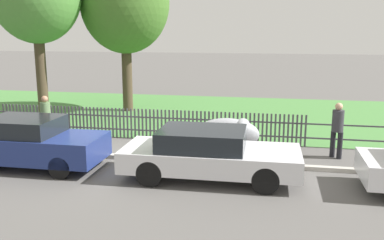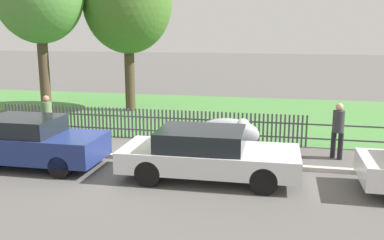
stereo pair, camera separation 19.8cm
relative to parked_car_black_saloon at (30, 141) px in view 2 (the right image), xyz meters
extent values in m
plane|color=#565451|center=(2.20, 1.10, -0.71)|extent=(120.00, 120.00, 0.00)
cube|color=#B2ADA3|center=(2.20, 1.20, -0.65)|extent=(31.26, 0.20, 0.12)
cube|color=#477F3D|center=(2.20, 8.71, -0.70)|extent=(31.26, 10.14, 0.01)
cube|color=#4C4C51|center=(2.20, 3.66, -0.41)|extent=(31.26, 0.03, 0.05)
cube|color=#4C4C51|center=(2.20, 3.66, 0.06)|extent=(31.26, 0.03, 0.05)
cube|color=#4C4C51|center=(-3.29, 3.64, -0.17)|extent=(0.06, 0.03, 1.07)
cube|color=#4C4C51|center=(-3.15, 3.64, -0.17)|extent=(0.06, 0.03, 1.07)
cube|color=#4C4C51|center=(-3.01, 3.64, -0.17)|extent=(0.06, 0.03, 1.07)
cube|color=#4C4C51|center=(-2.87, 3.64, -0.17)|extent=(0.06, 0.03, 1.07)
cube|color=#4C4C51|center=(-2.74, 3.64, -0.17)|extent=(0.06, 0.03, 1.07)
cube|color=#4C4C51|center=(-2.60, 3.64, -0.17)|extent=(0.06, 0.03, 1.07)
cube|color=#4C4C51|center=(-2.46, 3.64, -0.17)|extent=(0.06, 0.03, 1.07)
cube|color=#4C4C51|center=(-2.32, 3.64, -0.17)|extent=(0.06, 0.03, 1.07)
cube|color=#4C4C51|center=(-2.18, 3.64, -0.17)|extent=(0.06, 0.03, 1.07)
cube|color=#4C4C51|center=(-2.04, 3.64, -0.17)|extent=(0.06, 0.03, 1.07)
cube|color=#4C4C51|center=(-1.90, 3.64, -0.17)|extent=(0.06, 0.03, 1.07)
cube|color=#4C4C51|center=(-1.76, 3.64, -0.17)|extent=(0.06, 0.03, 1.07)
cube|color=#4C4C51|center=(-1.62, 3.64, -0.17)|extent=(0.06, 0.03, 1.07)
cube|color=#4C4C51|center=(-1.48, 3.64, -0.17)|extent=(0.06, 0.03, 1.07)
cube|color=#4C4C51|center=(-1.35, 3.64, -0.17)|extent=(0.06, 0.03, 1.07)
cube|color=#4C4C51|center=(-1.21, 3.64, -0.17)|extent=(0.06, 0.03, 1.07)
cube|color=#4C4C51|center=(-1.07, 3.64, -0.17)|extent=(0.06, 0.03, 1.07)
cube|color=#4C4C51|center=(-0.93, 3.64, -0.17)|extent=(0.06, 0.03, 1.07)
cube|color=#4C4C51|center=(-0.79, 3.64, -0.17)|extent=(0.06, 0.03, 1.07)
cube|color=#4C4C51|center=(-0.65, 3.64, -0.17)|extent=(0.06, 0.03, 1.07)
cube|color=#4C4C51|center=(-0.51, 3.64, -0.17)|extent=(0.06, 0.03, 1.07)
cube|color=#4C4C51|center=(-0.37, 3.64, -0.17)|extent=(0.06, 0.03, 1.07)
cube|color=#4C4C51|center=(-0.23, 3.64, -0.17)|extent=(0.06, 0.03, 1.07)
cube|color=#4C4C51|center=(-0.09, 3.64, -0.17)|extent=(0.06, 0.03, 1.07)
cube|color=#4C4C51|center=(0.04, 3.64, -0.17)|extent=(0.06, 0.03, 1.07)
cube|color=#4C4C51|center=(0.18, 3.64, -0.17)|extent=(0.06, 0.03, 1.07)
cube|color=#4C4C51|center=(0.32, 3.64, -0.17)|extent=(0.06, 0.03, 1.07)
cube|color=#4C4C51|center=(0.46, 3.64, -0.17)|extent=(0.06, 0.03, 1.07)
cube|color=#4C4C51|center=(0.60, 3.64, -0.17)|extent=(0.06, 0.03, 1.07)
cube|color=#4C4C51|center=(0.74, 3.64, -0.17)|extent=(0.06, 0.03, 1.07)
cube|color=#4C4C51|center=(0.88, 3.64, -0.17)|extent=(0.06, 0.03, 1.07)
cube|color=#4C4C51|center=(1.02, 3.64, -0.17)|extent=(0.06, 0.03, 1.07)
cube|color=#4C4C51|center=(1.16, 3.64, -0.17)|extent=(0.06, 0.03, 1.07)
cube|color=#4C4C51|center=(1.30, 3.64, -0.17)|extent=(0.06, 0.03, 1.07)
cube|color=#4C4C51|center=(1.43, 3.64, -0.17)|extent=(0.06, 0.03, 1.07)
cube|color=#4C4C51|center=(1.57, 3.64, -0.17)|extent=(0.06, 0.03, 1.07)
cube|color=#4C4C51|center=(1.71, 3.64, -0.17)|extent=(0.06, 0.03, 1.07)
cube|color=#4C4C51|center=(1.85, 3.64, -0.17)|extent=(0.06, 0.03, 1.07)
cube|color=#4C4C51|center=(1.99, 3.64, -0.17)|extent=(0.06, 0.03, 1.07)
cube|color=#4C4C51|center=(2.13, 3.64, -0.17)|extent=(0.06, 0.03, 1.07)
cube|color=#4C4C51|center=(2.27, 3.64, -0.17)|extent=(0.06, 0.03, 1.07)
cube|color=#4C4C51|center=(2.41, 3.64, -0.17)|extent=(0.06, 0.03, 1.07)
cube|color=#4C4C51|center=(2.55, 3.64, -0.17)|extent=(0.06, 0.03, 1.07)
cube|color=#4C4C51|center=(2.69, 3.64, -0.17)|extent=(0.06, 0.03, 1.07)
cube|color=#4C4C51|center=(2.82, 3.64, -0.17)|extent=(0.06, 0.03, 1.07)
cube|color=#4C4C51|center=(2.96, 3.64, -0.17)|extent=(0.06, 0.03, 1.07)
cube|color=#4C4C51|center=(3.10, 3.64, -0.17)|extent=(0.06, 0.03, 1.07)
cube|color=#4C4C51|center=(3.24, 3.64, -0.17)|extent=(0.06, 0.03, 1.07)
cube|color=#4C4C51|center=(3.38, 3.64, -0.17)|extent=(0.06, 0.03, 1.07)
cube|color=#4C4C51|center=(3.52, 3.64, -0.17)|extent=(0.06, 0.03, 1.07)
cube|color=#4C4C51|center=(3.66, 3.64, -0.17)|extent=(0.06, 0.03, 1.07)
cube|color=#4C4C51|center=(3.80, 3.64, -0.17)|extent=(0.06, 0.03, 1.07)
cube|color=#4C4C51|center=(3.94, 3.64, -0.17)|extent=(0.06, 0.03, 1.07)
cube|color=#4C4C51|center=(4.08, 3.64, -0.17)|extent=(0.06, 0.03, 1.07)
cube|color=#4C4C51|center=(4.21, 3.64, -0.17)|extent=(0.06, 0.03, 1.07)
cube|color=#4C4C51|center=(4.35, 3.64, -0.17)|extent=(0.06, 0.03, 1.07)
cube|color=#4C4C51|center=(4.49, 3.64, -0.17)|extent=(0.06, 0.03, 1.07)
cube|color=#4C4C51|center=(4.63, 3.64, -0.17)|extent=(0.06, 0.03, 1.07)
cube|color=#4C4C51|center=(4.77, 3.64, -0.17)|extent=(0.06, 0.03, 1.07)
cube|color=#4C4C51|center=(4.91, 3.64, -0.17)|extent=(0.06, 0.03, 1.07)
cube|color=#4C4C51|center=(5.05, 3.64, -0.17)|extent=(0.06, 0.03, 1.07)
cube|color=#4C4C51|center=(5.19, 3.64, -0.17)|extent=(0.06, 0.03, 1.07)
cube|color=#4C4C51|center=(5.33, 3.64, -0.17)|extent=(0.06, 0.03, 1.07)
cube|color=#4C4C51|center=(5.47, 3.64, -0.17)|extent=(0.06, 0.03, 1.07)
cube|color=#4C4C51|center=(5.60, 3.64, -0.17)|extent=(0.06, 0.03, 1.07)
cube|color=#4C4C51|center=(5.74, 3.64, -0.17)|extent=(0.06, 0.03, 1.07)
cube|color=#4C4C51|center=(5.88, 3.64, -0.17)|extent=(0.06, 0.03, 1.07)
cube|color=#4C4C51|center=(6.02, 3.64, -0.17)|extent=(0.06, 0.03, 1.07)
cube|color=#4C4C51|center=(6.16, 3.64, -0.17)|extent=(0.06, 0.03, 1.07)
cube|color=#4C4C51|center=(6.30, 3.64, -0.17)|extent=(0.06, 0.03, 1.07)
cube|color=#4C4C51|center=(6.44, 3.64, -0.17)|extent=(0.06, 0.03, 1.07)
cube|color=#4C4C51|center=(6.58, 3.64, -0.17)|extent=(0.06, 0.03, 1.07)
cube|color=#4C4C51|center=(6.72, 3.64, -0.17)|extent=(0.06, 0.03, 1.07)
cube|color=#4C4C51|center=(6.86, 3.64, -0.17)|extent=(0.06, 0.03, 1.07)
cube|color=#4C4C51|center=(6.99, 3.64, -0.17)|extent=(0.06, 0.03, 1.07)
cube|color=#4C4C51|center=(7.13, 3.64, -0.17)|extent=(0.06, 0.03, 1.07)
cube|color=#4C4C51|center=(7.27, 3.64, -0.17)|extent=(0.06, 0.03, 1.07)
cube|color=#4C4C51|center=(7.41, 3.64, -0.17)|extent=(0.06, 0.03, 1.07)
cube|color=#4C4C51|center=(7.55, 3.64, -0.17)|extent=(0.06, 0.03, 1.07)
cube|color=#4C4C51|center=(7.69, 3.64, -0.17)|extent=(0.06, 0.03, 1.07)
cube|color=navy|center=(0.04, 0.00, -0.12)|extent=(4.09, 1.75, 0.68)
cube|color=black|center=(-0.16, 0.00, 0.46)|extent=(1.97, 1.57, 0.46)
cylinder|color=black|center=(1.30, 0.80, -0.41)|extent=(0.59, 0.14, 0.59)
cylinder|color=black|center=(1.31, -0.79, -0.41)|extent=(0.59, 0.14, 0.59)
cylinder|color=black|center=(-1.22, 0.79, -0.41)|extent=(0.59, 0.14, 0.59)
cube|color=silver|center=(5.12, 0.01, -0.17)|extent=(4.55, 1.94, 0.53)
cube|color=black|center=(4.89, 0.00, 0.35)|extent=(2.20, 1.72, 0.49)
cylinder|color=black|center=(6.50, 0.90, -0.38)|extent=(0.65, 0.15, 0.65)
cylinder|color=black|center=(6.53, -0.83, -0.38)|extent=(0.65, 0.15, 0.65)
cylinder|color=black|center=(3.70, 0.85, -0.38)|extent=(0.65, 0.15, 0.65)
cylinder|color=black|center=(3.73, -0.88, -0.38)|extent=(0.65, 0.15, 0.65)
cylinder|color=black|center=(6.02, 2.13, -0.42)|extent=(0.59, 0.12, 0.58)
cylinder|color=black|center=(4.57, 2.09, -0.42)|extent=(0.59, 0.12, 0.58)
ellipsoid|color=#9EA0A8|center=(5.30, 2.11, -0.01)|extent=(1.94, 0.77, 0.95)
ellipsoid|color=#9EA0A8|center=(5.75, 2.12, 0.24)|extent=(0.47, 0.91, 0.44)
cylinder|color=#473828|center=(-3.28, 6.42, 1.37)|extent=(0.45, 0.45, 4.16)
cylinder|color=#473828|center=(-0.20, 8.67, 1.16)|extent=(0.47, 0.47, 3.74)
ellipsoid|color=#426B28|center=(-0.20, 8.67, 4.32)|extent=(4.06, 4.06, 4.66)
cylinder|color=black|center=(8.43, 2.61, -0.30)|extent=(0.15, 0.15, 0.81)
cylinder|color=black|center=(8.61, 2.46, -0.30)|extent=(0.15, 0.15, 0.81)
cylinder|color=#333338|center=(8.52, 2.54, 0.43)|extent=(0.48, 0.48, 0.64)
sphere|color=tan|center=(8.52, 2.54, 0.86)|extent=(0.22, 0.22, 0.22)
cylinder|color=#2D3351|center=(-0.72, 2.41, -0.31)|extent=(0.15, 0.15, 0.80)
cylinder|color=#2D3351|center=(-0.89, 2.24, -0.31)|extent=(0.15, 0.15, 0.80)
cylinder|color=#5B7A4C|center=(-0.81, 2.32, 0.40)|extent=(0.47, 0.47, 0.63)
sphere|color=#A37556|center=(-0.81, 2.32, 0.83)|extent=(0.22, 0.22, 0.22)
camera|label=1|loc=(6.69, -10.41, 3.06)|focal=40.00mm
camera|label=2|loc=(6.88, -10.37, 3.06)|focal=40.00mm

